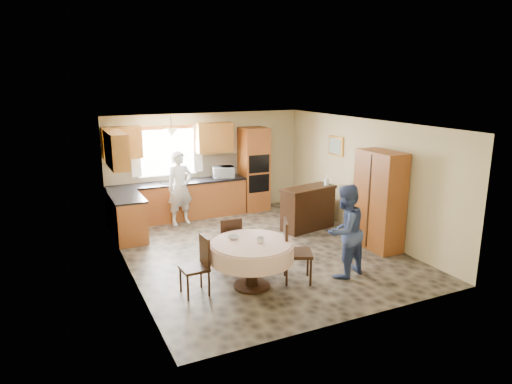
{
  "coord_description": "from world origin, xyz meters",
  "views": [
    {
      "loc": [
        -3.68,
        -7.68,
        3.31
      ],
      "look_at": [
        0.08,
        0.3,
        1.11
      ],
      "focal_mm": 32.0,
      "sensor_mm": 36.0,
      "label": 1
    }
  ],
  "objects_px": {
    "person_sink": "(180,188)",
    "dining_table": "(252,252)",
    "chair_back": "(230,240)",
    "person_dining": "(345,231)",
    "oven_tower": "(254,169)",
    "sideboard": "(308,210)",
    "chair_right": "(293,248)",
    "chair_left": "(199,263)",
    "cupboard": "(379,200)"
  },
  "relations": [
    {
      "from": "person_sink",
      "to": "dining_table",
      "type": "bearing_deg",
      "value": -97.79
    },
    {
      "from": "chair_back",
      "to": "person_dining",
      "type": "xyz_separation_m",
      "value": [
        1.63,
        -1.15,
        0.29
      ]
    },
    {
      "from": "oven_tower",
      "to": "dining_table",
      "type": "distance_m",
      "value": 4.59
    },
    {
      "from": "sideboard",
      "to": "person_sink",
      "type": "bearing_deg",
      "value": 135.63
    },
    {
      "from": "chair_right",
      "to": "person_dining",
      "type": "relative_size",
      "value": 0.66
    },
    {
      "from": "sideboard",
      "to": "chair_right",
      "type": "bearing_deg",
      "value": -138.38
    },
    {
      "from": "chair_left",
      "to": "person_dining",
      "type": "distance_m",
      "value": 2.51
    },
    {
      "from": "cupboard",
      "to": "person_dining",
      "type": "relative_size",
      "value": 1.22
    },
    {
      "from": "oven_tower",
      "to": "person_sink",
      "type": "distance_m",
      "value": 2.1
    },
    {
      "from": "dining_table",
      "to": "chair_left",
      "type": "distance_m",
      "value": 0.86
    },
    {
      "from": "oven_tower",
      "to": "chair_right",
      "type": "distance_m",
      "value": 4.42
    },
    {
      "from": "dining_table",
      "to": "chair_right",
      "type": "distance_m",
      "value": 0.72
    },
    {
      "from": "cupboard",
      "to": "chair_back",
      "type": "xyz_separation_m",
      "value": [
        -3.05,
        0.31,
        -0.46
      ]
    },
    {
      "from": "chair_left",
      "to": "chair_right",
      "type": "xyz_separation_m",
      "value": [
        1.55,
        -0.24,
        0.07
      ]
    },
    {
      "from": "chair_back",
      "to": "chair_right",
      "type": "bearing_deg",
      "value": 133.28
    },
    {
      "from": "chair_left",
      "to": "chair_back",
      "type": "relative_size",
      "value": 1.0
    },
    {
      "from": "oven_tower",
      "to": "cupboard",
      "type": "relative_size",
      "value": 1.08
    },
    {
      "from": "sideboard",
      "to": "cupboard",
      "type": "height_order",
      "value": "cupboard"
    },
    {
      "from": "oven_tower",
      "to": "person_sink",
      "type": "height_order",
      "value": "oven_tower"
    },
    {
      "from": "oven_tower",
      "to": "dining_table",
      "type": "relative_size",
      "value": 1.56
    },
    {
      "from": "person_dining",
      "to": "cupboard",
      "type": "bearing_deg",
      "value": -165.49
    },
    {
      "from": "oven_tower",
      "to": "chair_left",
      "type": "xyz_separation_m",
      "value": [
        -2.81,
        -3.98,
        -0.54
      ]
    },
    {
      "from": "cupboard",
      "to": "chair_back",
      "type": "height_order",
      "value": "cupboard"
    },
    {
      "from": "sideboard",
      "to": "cupboard",
      "type": "bearing_deg",
      "value": -78.98
    },
    {
      "from": "chair_right",
      "to": "person_dining",
      "type": "distance_m",
      "value": 0.95
    },
    {
      "from": "cupboard",
      "to": "dining_table",
      "type": "bearing_deg",
      "value": -169.36
    },
    {
      "from": "chair_back",
      "to": "sideboard",
      "type": "bearing_deg",
      "value": -145.99
    },
    {
      "from": "dining_table",
      "to": "person_dining",
      "type": "xyz_separation_m",
      "value": [
        1.61,
        -0.27,
        0.2
      ]
    },
    {
      "from": "sideboard",
      "to": "cupboard",
      "type": "relative_size",
      "value": 0.65
    },
    {
      "from": "chair_left",
      "to": "oven_tower",
      "type": "bearing_deg",
      "value": 142.23
    },
    {
      "from": "sideboard",
      "to": "chair_back",
      "type": "distance_m",
      "value": 2.71
    },
    {
      "from": "cupboard",
      "to": "oven_tower",
      "type": "bearing_deg",
      "value": 106.75
    },
    {
      "from": "chair_back",
      "to": "person_dining",
      "type": "distance_m",
      "value": 2.02
    },
    {
      "from": "chair_right",
      "to": "person_sink",
      "type": "bearing_deg",
      "value": 36.45
    },
    {
      "from": "chair_right",
      "to": "chair_left",
      "type": "bearing_deg",
      "value": 105.93
    },
    {
      "from": "oven_tower",
      "to": "cupboard",
      "type": "height_order",
      "value": "oven_tower"
    },
    {
      "from": "person_dining",
      "to": "oven_tower",
      "type": "bearing_deg",
      "value": -110.62
    },
    {
      "from": "dining_table",
      "to": "chair_left",
      "type": "height_order",
      "value": "chair_left"
    },
    {
      "from": "oven_tower",
      "to": "chair_back",
      "type": "bearing_deg",
      "value": -121.42
    },
    {
      "from": "chair_right",
      "to": "person_dining",
      "type": "xyz_separation_m",
      "value": [
        0.9,
        -0.18,
        0.22
      ]
    },
    {
      "from": "chair_right",
      "to": "person_sink",
      "type": "xyz_separation_m",
      "value": [
        -0.81,
        3.82,
        0.27
      ]
    },
    {
      "from": "chair_left",
      "to": "chair_back",
      "type": "height_order",
      "value": "chair_back"
    },
    {
      "from": "person_dining",
      "to": "dining_table",
      "type": "bearing_deg",
      "value": -25.53
    },
    {
      "from": "cupboard",
      "to": "person_sink",
      "type": "bearing_deg",
      "value": 134.65
    },
    {
      "from": "dining_table",
      "to": "person_sink",
      "type": "distance_m",
      "value": 3.75
    },
    {
      "from": "oven_tower",
      "to": "person_dining",
      "type": "distance_m",
      "value": 4.42
    },
    {
      "from": "chair_left",
      "to": "chair_back",
      "type": "xyz_separation_m",
      "value": [
        0.82,
        0.73,
        0.0
      ]
    },
    {
      "from": "oven_tower",
      "to": "sideboard",
      "type": "xyz_separation_m",
      "value": [
        0.41,
        -1.98,
        -0.6
      ]
    },
    {
      "from": "cupboard",
      "to": "sideboard",
      "type": "bearing_deg",
      "value": 112.62
    },
    {
      "from": "person_sink",
      "to": "sideboard",
      "type": "bearing_deg",
      "value": -42.03
    }
  ]
}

